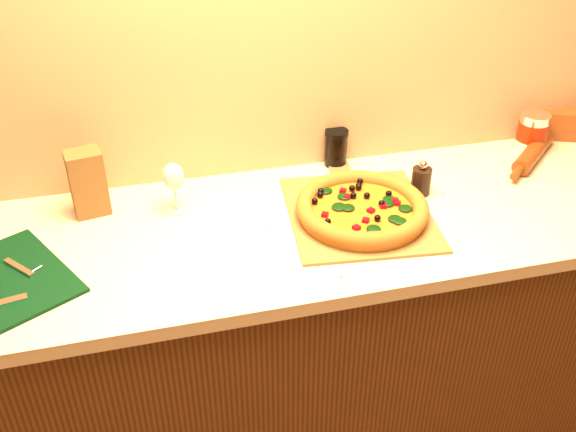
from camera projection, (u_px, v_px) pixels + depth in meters
The scene contains 12 objects.
cabinet at pixel (296, 344), 2.06m from camera, with size 2.80×0.65×0.86m, color #41210D.
countertop at pixel (298, 228), 1.82m from camera, with size 2.84×0.68×0.04m, color beige.
pizza_peel at pixel (358, 210), 1.85m from camera, with size 0.44×0.62×0.01m.
pizza at pixel (362, 208), 1.81m from camera, with size 0.37×0.37×0.05m.
cutting_board at pixel (9, 279), 1.58m from camera, with size 0.39×0.42×0.03m.
pepper_grinder at pixel (421, 180), 1.92m from camera, with size 0.06×0.06×0.11m.
rolling_pin at pixel (534, 151), 2.11m from camera, with size 0.33×0.29×0.06m.
coffee_canister at pixel (532, 132), 2.14m from camera, with size 0.10×0.10×0.13m.
bread_bag at pixel (575, 122), 2.25m from camera, with size 0.36×0.12×0.10m, color brown.
wine_glass at pixel (173, 178), 1.80m from camera, with size 0.06×0.06×0.15m.
paper_bag at pixel (88, 183), 1.80m from camera, with size 0.10×0.08×0.19m, color brown.
dark_jar at pixel (336, 148), 2.06m from camera, with size 0.08×0.08×0.12m.
Camera 1 is at (-0.40, -0.02, 1.90)m, focal length 40.00 mm.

